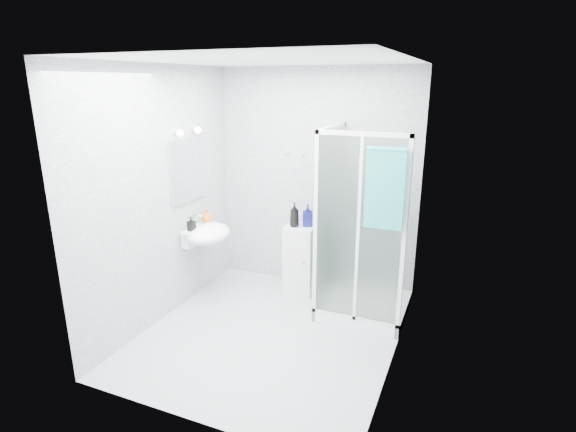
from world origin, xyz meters
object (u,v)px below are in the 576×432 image
at_px(shower_enclosure, 357,275).
at_px(hand_towel, 385,187).
at_px(storage_cabinet, 301,259).
at_px(shampoo_bottle_a, 294,215).
at_px(wall_basin, 206,234).
at_px(soap_dispenser_black, 191,224).
at_px(soap_dispenser_orange, 207,216).
at_px(shampoo_bottle_b, 308,215).

xyz_separation_m(shower_enclosure, hand_towel, (0.31, -0.40, 1.08)).
height_order(storage_cabinet, shampoo_bottle_a, shampoo_bottle_a).
xyz_separation_m(wall_basin, soap_dispenser_black, (-0.09, -0.14, 0.15)).
xyz_separation_m(shower_enclosure, soap_dispenser_orange, (-1.74, -0.15, 0.50)).
bearing_deg(soap_dispenser_orange, shower_enclosure, 4.96).
height_order(shower_enclosure, storage_cabinet, shower_enclosure).
height_order(shampoo_bottle_b, soap_dispenser_orange, shampoo_bottle_b).
relative_size(shower_enclosure, wall_basin, 3.57).
bearing_deg(storage_cabinet, soap_dispenser_orange, -159.40).
xyz_separation_m(hand_towel, soap_dispenser_orange, (-2.06, 0.25, -0.58)).
relative_size(shampoo_bottle_b, soap_dispenser_orange, 1.52).
height_order(shampoo_bottle_a, soap_dispenser_black, shampoo_bottle_a).
height_order(shampoo_bottle_a, soap_dispenser_orange, shampoo_bottle_a).
distance_m(storage_cabinet, soap_dispenser_orange, 1.21).
distance_m(wall_basin, soap_dispenser_black, 0.22).
height_order(wall_basin, hand_towel, hand_towel).
bearing_deg(shower_enclosure, soap_dispenser_black, -165.34).
height_order(shower_enclosure, hand_towel, shower_enclosure).
bearing_deg(shower_enclosure, shampoo_bottle_a, 164.64).
relative_size(wall_basin, shampoo_bottle_b, 2.21).
height_order(wall_basin, shampoo_bottle_b, shampoo_bottle_b).
relative_size(shower_enclosure, shampoo_bottle_a, 7.01).
height_order(shower_enclosure, shampoo_bottle_a, shower_enclosure).
xyz_separation_m(shampoo_bottle_b, soap_dispenser_black, (-1.07, -0.77, -0.01)).
xyz_separation_m(storage_cabinet, soap_dispenser_orange, (-1.00, -0.42, 0.53)).
xyz_separation_m(hand_towel, shampoo_bottle_b, (-0.99, 0.71, -0.58)).
height_order(storage_cabinet, shampoo_bottle_b, shampoo_bottle_b).
height_order(wall_basin, storage_cabinet, wall_basin).
bearing_deg(soap_dispenser_black, shower_enclosure, 14.66).
xyz_separation_m(storage_cabinet, shampoo_bottle_b, (0.07, 0.04, 0.54)).
bearing_deg(shampoo_bottle_b, wall_basin, -147.42).
bearing_deg(shower_enclosure, soap_dispenser_orange, -175.04).
xyz_separation_m(wall_basin, shampoo_bottle_a, (0.85, 0.54, 0.17)).
height_order(storage_cabinet, soap_dispenser_orange, soap_dispenser_orange).
distance_m(shampoo_bottle_b, soap_dispenser_orange, 1.16).
distance_m(storage_cabinet, soap_dispenser_black, 1.35).
height_order(shower_enclosure, wall_basin, shower_enclosure).
bearing_deg(shampoo_bottle_a, wall_basin, -147.56).
xyz_separation_m(shower_enclosure, soap_dispenser_black, (-1.75, -0.46, 0.49)).
bearing_deg(shampoo_bottle_a, shower_enclosure, -15.36).
xyz_separation_m(soap_dispenser_orange, soap_dispenser_black, (-0.00, -0.31, -0.00)).
bearing_deg(shampoo_bottle_a, storage_cabinet, 38.64).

